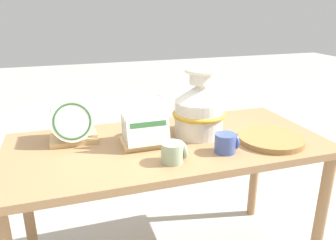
% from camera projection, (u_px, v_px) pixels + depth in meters
% --- Properties ---
extents(display_table, '(1.50, 0.69, 0.75)m').
position_uv_depth(display_table, '(168.00, 159.00, 1.59)').
color(display_table, '#9E754C').
rests_on(display_table, ground_plane).
extents(ceramic_vase, '(0.26, 0.26, 0.33)m').
position_uv_depth(ceramic_vase, '(199.00, 108.00, 1.60)').
color(ceramic_vase, white).
rests_on(ceramic_vase, display_table).
extents(dish_rack_round_plates, '(0.22, 0.19, 0.22)m').
position_uv_depth(dish_rack_round_plates, '(73.00, 124.00, 1.54)').
color(dish_rack_round_plates, tan).
rests_on(dish_rack_round_plates, display_table).
extents(dish_rack_square_plates, '(0.22, 0.19, 0.22)m').
position_uv_depth(dish_rack_square_plates, '(145.00, 129.00, 1.51)').
color(dish_rack_square_plates, tan).
rests_on(dish_rack_square_plates, display_table).
extents(wicker_charger_stack, '(0.31, 0.31, 0.03)m').
position_uv_depth(wicker_charger_stack, '(271.00, 139.00, 1.56)').
color(wicker_charger_stack, olive).
rests_on(wicker_charger_stack, display_table).
extents(mug_sage_glaze, '(0.10, 0.09, 0.08)m').
position_uv_depth(mug_sage_glaze, '(173.00, 152.00, 1.35)').
color(mug_sage_glaze, '#9EB28E').
rests_on(mug_sage_glaze, display_table).
extents(mug_cobalt_glaze, '(0.10, 0.09, 0.08)m').
position_uv_depth(mug_cobalt_glaze, '(226.00, 143.00, 1.44)').
color(mug_cobalt_glaze, '#42569E').
rests_on(mug_cobalt_glaze, display_table).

